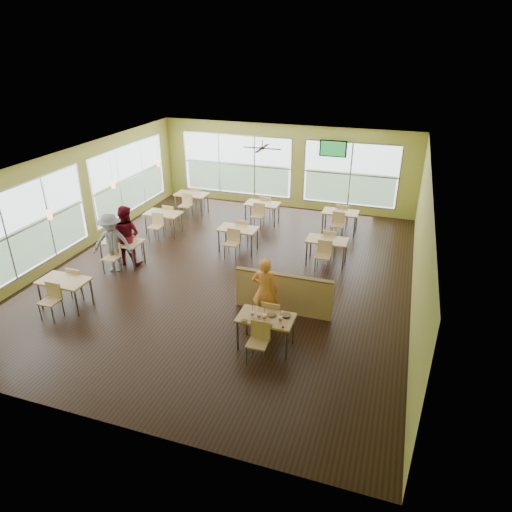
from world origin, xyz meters
name	(u,v)px	position (x,y,z in m)	size (l,w,h in m)	color
room	(229,220)	(0.00, 0.00, 1.60)	(12.00, 12.04, 3.20)	black
window_bays	(190,185)	(-2.65, 3.08, 1.48)	(9.24, 10.24, 2.38)	white
main_table	(266,322)	(2.00, -3.00, 0.63)	(1.22, 1.52, 0.87)	#DCB476
half_wall_divider	(283,293)	(2.00, -1.55, 0.52)	(2.40, 0.14, 1.04)	#DCB476
dining_tables	(219,226)	(-1.05, 1.71, 0.63)	(6.92, 8.72, 0.87)	#DCB476
pendant_lights	(136,173)	(-3.20, 0.68, 2.45)	(0.11, 7.31, 0.86)	#2D2119
ceiling_fan	(262,148)	(0.00, 3.00, 2.95)	(1.25, 1.25, 0.29)	#2D2119
tv_backwall	(333,149)	(1.80, 5.90, 2.45)	(1.00, 0.07, 0.60)	black
man_plaid	(265,291)	(1.69, -2.09, 0.83)	(0.61, 0.40, 1.66)	orange
patron_maroon	(126,235)	(-3.08, -0.39, 0.90)	(0.88, 0.68, 1.80)	#5C0B14
patron_grey	(112,243)	(-3.20, -0.93, 0.87)	(1.12, 0.65, 1.74)	slate
cup_blue	(252,314)	(1.73, -3.07, 0.81)	(0.09, 0.09, 0.31)	white
cup_yellow	(259,316)	(1.88, -3.10, 0.82)	(0.09, 0.09, 0.33)	white
cup_red_near	(264,317)	(2.01, -3.12, 0.83)	(0.10, 0.10, 0.37)	white
cup_red_far	(280,319)	(2.34, -3.07, 0.82)	(0.09, 0.09, 0.32)	white
food_basket	(286,315)	(2.40, -2.85, 0.78)	(0.21, 0.21, 0.05)	black
ketchup_cup	(283,327)	(2.46, -3.27, 0.76)	(0.06, 0.06, 0.02)	#A91212
wrapper_left	(244,320)	(1.62, -3.30, 0.77)	(0.15, 0.14, 0.04)	#8B6443
wrapper_mid	(271,315)	(2.10, -2.92, 0.78)	(0.22, 0.19, 0.05)	#8B6443
wrapper_right	(270,325)	(2.18, -3.30, 0.77)	(0.13, 0.12, 0.03)	#8B6443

